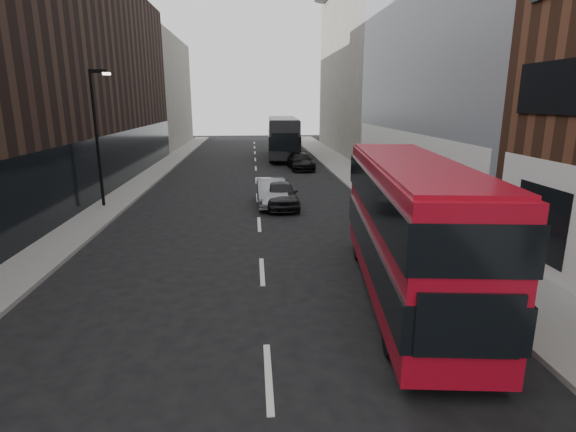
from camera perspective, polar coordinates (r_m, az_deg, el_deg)
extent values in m
cube|color=slate|center=(32.69, 9.30, 4.49)|extent=(3.00, 80.00, 0.15)
cube|color=slate|center=(32.69, -18.20, 3.96)|extent=(2.00, 80.00, 0.15)
cube|color=#A9AEB4|center=(30.01, 20.11, 22.02)|extent=(5.00, 22.00, 20.00)
cube|color=silver|center=(29.08, 14.48, 6.64)|extent=(0.35, 21.00, 3.80)
cube|color=slate|center=(51.74, 9.08, 18.01)|extent=(5.00, 24.00, 18.00)
cube|color=black|center=(38.01, -22.58, 15.47)|extent=(5.00, 24.00, 14.00)
cube|color=slate|center=(59.36, -15.97, 14.75)|extent=(5.00, 20.00, 13.00)
cylinder|color=black|center=(25.65, -23.09, 8.91)|extent=(0.16, 0.16, 7.00)
cube|color=black|center=(25.49, -22.98, 16.58)|extent=(0.90, 0.15, 0.18)
cube|color=#FFF2CC|center=(25.37, -22.06, 16.40)|extent=(0.35, 0.22, 0.12)
cube|color=#A0091A|center=(13.17, 15.05, -1.29)|extent=(3.38, 10.07, 3.59)
cube|color=black|center=(13.33, 14.89, -3.71)|extent=(3.50, 10.14, 0.99)
cube|color=black|center=(12.95, 15.32, 2.73)|extent=(3.50, 10.14, 0.99)
cube|color=black|center=(8.86, 21.94, -12.84)|extent=(1.90, 0.30, 1.26)
cube|color=black|center=(18.01, 11.57, 1.61)|extent=(1.90, 0.30, 1.26)
cube|color=#A0091A|center=(12.81, 15.59, 6.60)|extent=(3.24, 9.67, 0.12)
cylinder|color=black|center=(16.48, 8.99, -4.01)|extent=(0.37, 0.92, 0.90)
cylinder|color=black|center=(16.82, 15.60, -3.99)|extent=(0.37, 0.92, 0.90)
cylinder|color=black|center=(10.73, 12.95, -14.72)|extent=(0.37, 0.92, 0.90)
cylinder|color=black|center=(11.25, 23.03, -14.12)|extent=(0.37, 0.92, 0.90)
cube|color=black|center=(45.90, -0.67, 10.11)|extent=(3.18, 12.26, 3.43)
cube|color=black|center=(45.92, -0.67, 9.84)|extent=(3.31, 12.31, 1.22)
cube|color=black|center=(39.82, -0.38, 9.37)|extent=(2.35, 0.16, 1.55)
cube|color=black|center=(52.00, -0.89, 10.56)|extent=(2.35, 0.16, 1.55)
cube|color=black|center=(45.80, -0.68, 12.29)|extent=(3.06, 11.77, 0.12)
cylinder|color=black|center=(49.90, -2.24, 8.60)|extent=(0.37, 1.12, 1.11)
cylinder|color=black|center=(49.97, 0.62, 8.62)|extent=(0.37, 1.12, 1.11)
cylinder|color=black|center=(42.16, -2.18, 7.53)|extent=(0.37, 1.12, 1.11)
cylinder|color=black|center=(42.25, 1.20, 7.55)|extent=(0.37, 1.12, 1.11)
imported|color=black|center=(24.28, -0.95, 2.84)|extent=(1.91, 4.37, 1.47)
imported|color=gray|center=(24.78, -2.12, 3.03)|extent=(1.63, 4.41, 1.44)
imported|color=black|center=(37.99, 1.60, 6.96)|extent=(2.19, 4.79, 1.36)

